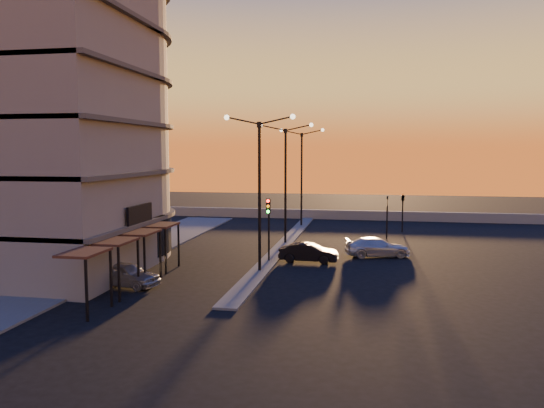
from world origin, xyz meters
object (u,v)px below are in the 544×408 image
at_px(car_sedan, 308,252).
at_px(car_wagon, 377,247).
at_px(streetlamp_mid, 285,173).
at_px(traffic_light_main, 268,219).
at_px(car_hatchback, 125,274).

xyz_separation_m(car_sedan, car_wagon, (4.53, 2.67, 0.02)).
distance_m(streetlamp_mid, traffic_light_main, 7.62).
bearing_deg(car_sedan, traffic_light_main, 105.44).
relative_size(streetlamp_mid, traffic_light_main, 2.24).
relative_size(traffic_light_main, car_hatchback, 1.08).
relative_size(car_hatchback, car_sedan, 1.02).
height_order(streetlamp_mid, car_wagon, streetlamp_mid).
xyz_separation_m(traffic_light_main, car_sedan, (2.59, 0.60, -2.25)).
height_order(car_hatchback, car_wagon, car_hatchback).
height_order(streetlamp_mid, car_sedan, streetlamp_mid).
height_order(car_sedan, car_wagon, car_wagon).
bearing_deg(streetlamp_mid, traffic_light_main, -90.00).
relative_size(traffic_light_main, car_wagon, 0.94).
xyz_separation_m(streetlamp_mid, car_wagon, (7.12, -3.85, -4.94)).
bearing_deg(traffic_light_main, streetlamp_mid, 90.00).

